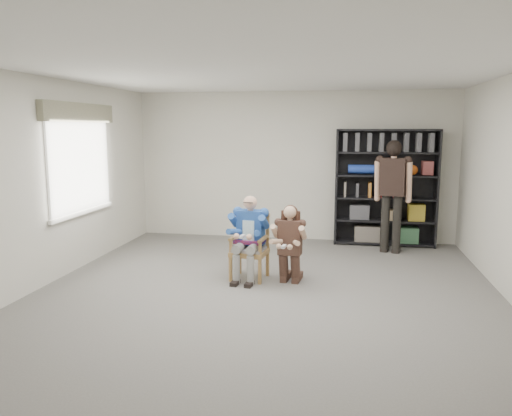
% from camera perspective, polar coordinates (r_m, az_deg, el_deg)
% --- Properties ---
extents(room_shell, '(6.00, 7.00, 2.80)m').
position_cam_1_polar(room_shell, '(6.06, 0.86, 2.33)').
color(room_shell, silver).
rests_on(room_shell, ground).
extents(floor, '(6.00, 7.00, 0.01)m').
position_cam_1_polar(floor, '(6.38, 0.83, -10.26)').
color(floor, '#63615B').
rests_on(floor, ground).
extents(window_left, '(0.16, 2.00, 1.75)m').
position_cam_1_polar(window_left, '(7.99, -19.36, 5.12)').
color(window_left, white).
rests_on(window_left, room_shell).
extents(armchair, '(0.59, 0.57, 0.92)m').
position_cam_1_polar(armchair, '(7.04, -0.77, -4.49)').
color(armchair, '#A0703E').
rests_on(armchair, floor).
extents(seated_man, '(0.59, 0.77, 1.20)m').
position_cam_1_polar(seated_man, '(7.01, -0.77, -3.39)').
color(seated_man, navy).
rests_on(seated_man, floor).
extents(kneeling_woman, '(0.54, 0.78, 1.10)m').
position_cam_1_polar(kneeling_woman, '(6.82, 3.84, -4.20)').
color(kneeling_woman, '#38251F').
rests_on(kneeling_woman, floor).
extents(bookshelf, '(1.80, 0.38, 2.10)m').
position_cam_1_polar(bookshelf, '(9.31, 14.59, 2.26)').
color(bookshelf, black).
rests_on(bookshelf, floor).
extents(standing_man, '(0.65, 0.47, 1.90)m').
position_cam_1_polar(standing_man, '(8.75, 15.28, 1.15)').
color(standing_man, black).
rests_on(standing_man, floor).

